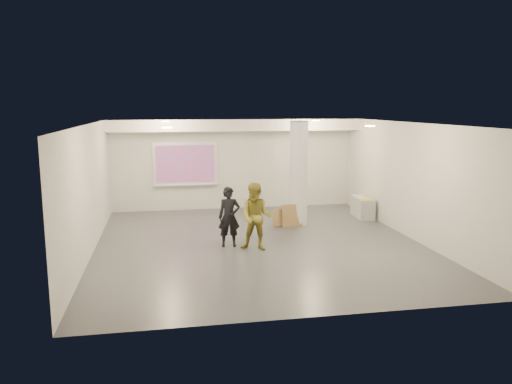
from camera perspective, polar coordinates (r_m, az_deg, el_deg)
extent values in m
cube|color=#35383D|center=(12.59, 0.33, -5.92)|extent=(8.00, 9.00, 0.01)
cube|color=white|center=(12.13, 0.35, 7.85)|extent=(8.00, 9.00, 0.01)
cube|color=beige|center=(16.67, -2.56, 3.23)|extent=(8.00, 0.01, 3.00)
cube|color=beige|center=(7.98, 6.42, -4.17)|extent=(8.00, 0.01, 3.00)
cube|color=beige|center=(12.18, -18.48, 0.25)|extent=(0.01, 9.00, 3.00)
cube|color=beige|center=(13.59, 17.15, 1.28)|extent=(0.01, 9.00, 3.00)
cube|color=white|center=(16.03, -2.33, 7.69)|extent=(8.00, 1.10, 0.36)
cylinder|color=#E8C17D|center=(14.41, -10.27, 7.94)|extent=(0.22, 0.22, 0.02)
cylinder|color=#E8C17D|center=(15.09, 6.85, 8.11)|extent=(0.22, 0.22, 0.02)
cylinder|color=#E8C17D|center=(10.41, -10.14, 7.26)|extent=(0.22, 0.22, 0.02)
cylinder|color=#E8C17D|center=(11.33, 12.90, 7.36)|extent=(0.22, 0.22, 0.02)
cylinder|color=silver|center=(14.34, 4.89, 2.11)|extent=(0.52, 0.52, 3.00)
cube|color=white|center=(16.48, -8.07, 3.24)|extent=(2.10, 0.06, 1.40)
cube|color=blue|center=(16.44, -8.06, 3.22)|extent=(1.90, 0.01, 1.20)
cube|color=white|center=(16.52, -8.00, 0.80)|extent=(2.10, 0.08, 0.04)
cube|color=#9C9EA1|center=(15.77, 12.09, -1.73)|extent=(0.52, 1.11, 0.63)
cube|color=silver|center=(15.92, 11.93, -0.43)|extent=(0.29, 0.34, 0.02)
cube|color=yellow|center=(15.51, 12.51, -0.70)|extent=(0.21, 0.29, 0.03)
cube|color=olive|center=(14.27, 4.18, -2.70)|extent=(0.60, 0.15, 0.65)
cube|color=olive|center=(14.33, 2.83, -2.96)|extent=(0.46, 0.16, 0.50)
imported|color=black|center=(12.21, -3.08, -2.86)|extent=(0.55, 0.37, 1.48)
imported|color=olive|center=(11.89, 0.01, -2.84)|extent=(0.96, 0.87, 1.62)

